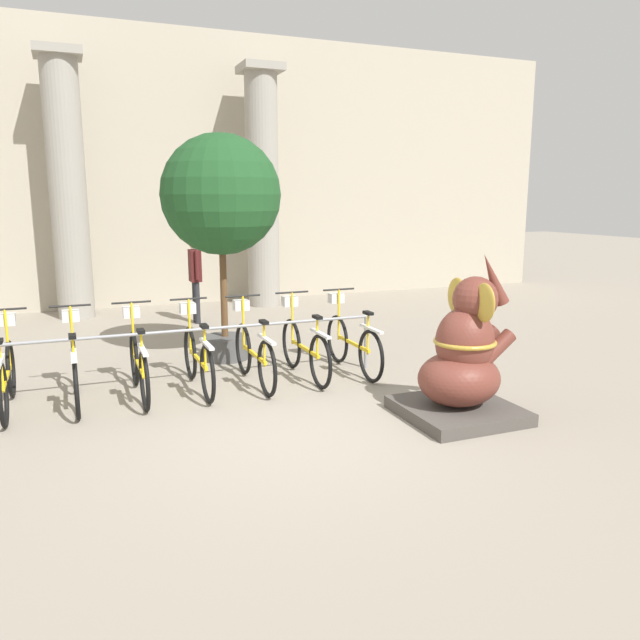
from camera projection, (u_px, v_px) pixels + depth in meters
name	position (u px, v px, depth m)	size (l,w,h in m)	color
ground_plane	(297.00, 431.00, 6.51)	(60.00, 60.00, 0.00)	gray
building_facade	(163.00, 170.00, 13.74)	(20.00, 0.20, 6.00)	#B2A893
column_left	(67.00, 186.00, 12.17)	(0.88, 0.88, 5.16)	gray
column_right	(262.00, 187.00, 13.64)	(0.88, 0.88, 5.16)	gray
bike_rack	(195.00, 339.00, 7.91)	(4.93, 0.05, 0.77)	gray
bicycle_0	(7.00, 374.00, 7.08)	(0.48, 1.80, 1.11)	black
bicycle_1	(75.00, 368.00, 7.32)	(0.48, 1.80, 1.11)	black
bicycle_2	(138.00, 363.00, 7.58)	(0.48, 1.80, 1.11)	black
bicycle_3	(198.00, 357.00, 7.85)	(0.48, 1.80, 1.11)	black
bicycle_4	(253.00, 352.00, 8.09)	(0.48, 1.80, 1.11)	black
bicycle_5	(304.00, 346.00, 8.41)	(0.48, 1.80, 1.11)	black
bicycle_6	(352.00, 342.00, 8.69)	(0.48, 1.80, 1.11)	black
elephant_statue	(463.00, 362.00, 6.83)	(1.21, 1.21, 1.84)	#4C4742
person_pedestrian	(195.00, 272.00, 11.95)	(0.22, 0.47, 1.66)	#28282D
potted_tree	(221.00, 200.00, 8.97)	(1.73, 1.73, 3.30)	#4C4C4C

